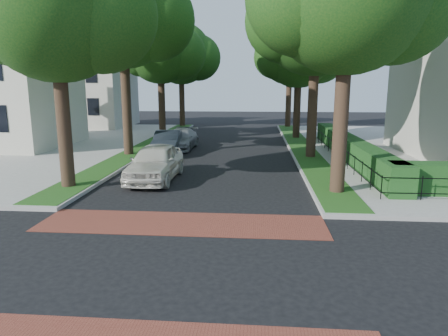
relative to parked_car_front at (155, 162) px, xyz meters
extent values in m
plane|color=black|center=(2.30, -8.99, -0.83)|extent=(120.00, 120.00, 0.00)
cube|color=brown|center=(2.30, -5.79, -0.83)|extent=(9.00, 2.20, 0.01)
cube|color=#194212|center=(7.70, 10.11, -0.67)|extent=(1.60, 29.80, 0.02)
cube|color=#194212|center=(-3.10, 10.11, -0.67)|extent=(1.60, 29.80, 0.02)
cylinder|color=black|center=(7.80, -1.99, 2.99)|extent=(0.56, 0.56, 7.35)
sphere|color=#103C12|center=(9.50, -1.69, 6.48)|extent=(4.65, 4.65, 4.65)
cylinder|color=black|center=(7.80, 6.01, 3.17)|extent=(0.56, 0.56, 7.70)
sphere|color=#103C12|center=(7.80, 6.01, 7.24)|extent=(6.60, 6.60, 6.60)
sphere|color=#103C12|center=(9.61, 6.31, 6.84)|extent=(4.95, 4.95, 4.95)
sphere|color=#103C12|center=(6.15, 5.81, 6.94)|extent=(4.62, 4.62, 4.62)
sphere|color=#103C12|center=(7.90, 7.66, 7.74)|extent=(4.29, 4.29, 4.29)
cylinder|color=black|center=(7.80, 15.01, 2.64)|extent=(0.56, 0.56, 6.65)
sphere|color=#103C12|center=(7.80, 15.01, 6.16)|extent=(5.80, 5.80, 5.80)
sphere|color=#103C12|center=(9.39, 15.31, 5.76)|extent=(4.35, 4.35, 4.35)
sphere|color=#103C12|center=(6.35, 14.81, 5.86)|extent=(4.06, 4.06, 4.06)
sphere|color=#103C12|center=(7.90, 16.46, 6.66)|extent=(3.77, 3.77, 3.77)
cylinder|color=black|center=(7.80, 24.01, 2.82)|extent=(0.56, 0.56, 7.00)
sphere|color=#103C12|center=(7.80, 24.01, 6.52)|extent=(6.00, 6.00, 6.00)
sphere|color=#103C12|center=(9.45, 24.31, 6.12)|extent=(4.50, 4.50, 4.50)
sphere|color=#103C12|center=(6.30, 23.81, 6.22)|extent=(4.20, 4.20, 4.20)
sphere|color=#103C12|center=(7.90, 25.51, 7.02)|extent=(3.90, 3.90, 3.90)
cylinder|color=black|center=(-3.20, -1.99, 2.82)|extent=(0.56, 0.56, 7.00)
sphere|color=#103C12|center=(-3.20, -1.99, 6.52)|extent=(6.00, 6.00, 6.00)
sphere|color=#103C12|center=(-1.55, -1.69, 6.12)|extent=(4.50, 4.50, 4.50)
sphere|color=#103C12|center=(-4.70, -2.19, 6.22)|extent=(4.20, 4.20, 4.20)
cylinder|color=black|center=(-3.20, 6.01, 3.34)|extent=(0.56, 0.56, 8.05)
sphere|color=#103C12|center=(-3.20, 6.01, 7.60)|extent=(6.40, 6.40, 6.40)
sphere|color=#103C12|center=(-1.44, 6.31, 7.20)|extent=(4.80, 4.80, 4.80)
sphere|color=#103C12|center=(-4.80, 5.81, 7.30)|extent=(4.48, 4.48, 4.48)
sphere|color=#103C12|center=(-3.10, 7.61, 8.10)|extent=(4.16, 4.16, 4.16)
cylinder|color=black|center=(-3.20, 15.01, 2.75)|extent=(0.56, 0.56, 6.86)
sphere|color=#103C12|center=(-3.20, 15.01, 6.37)|extent=(5.60, 5.60, 5.60)
sphere|color=#103C12|center=(-1.66, 15.31, 5.97)|extent=(4.20, 4.20, 4.20)
sphere|color=#103C12|center=(-4.60, 14.81, 6.07)|extent=(3.92, 3.92, 3.92)
sphere|color=#103C12|center=(-3.10, 16.41, 6.87)|extent=(3.64, 3.64, 3.64)
cylinder|color=black|center=(-3.20, 24.01, 2.89)|extent=(0.56, 0.56, 7.14)
sphere|color=#103C12|center=(-3.20, 24.01, 6.66)|extent=(6.20, 6.20, 6.20)
sphere|color=#103C12|center=(-1.50, 24.31, 6.26)|extent=(4.65, 4.65, 4.65)
sphere|color=#103C12|center=(-4.75, 23.81, 6.36)|extent=(4.34, 4.34, 4.34)
sphere|color=#103C12|center=(-3.10, 25.56, 7.16)|extent=(4.03, 4.03, 4.03)
cube|color=#153B14|center=(10.00, 6.01, -0.08)|extent=(1.00, 18.00, 1.20)
cube|color=brown|center=(-10.50, 7.41, 7.64)|extent=(0.80, 0.80, 3.64)
cube|color=beige|center=(-13.20, 23.01, 2.57)|extent=(9.00, 8.00, 6.50)
cube|color=brown|center=(-10.50, 21.41, 7.64)|extent=(0.80, 0.80, 3.64)
imported|color=silver|center=(0.00, 0.00, 0.00)|extent=(2.00, 4.91, 1.67)
imported|color=black|center=(-1.04, 7.25, -0.10)|extent=(1.87, 4.55, 1.46)
imported|color=gray|center=(-0.56, 9.25, -0.16)|extent=(2.04, 4.69, 1.34)
camera|label=1|loc=(4.59, -17.59, 3.41)|focal=32.00mm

